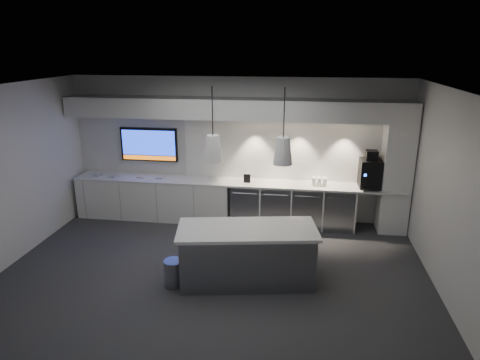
% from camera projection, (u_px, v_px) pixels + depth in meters
% --- Properties ---
extents(floor, '(7.00, 7.00, 0.00)m').
position_uv_depth(floor, '(214.00, 272.00, 7.08)').
color(floor, '#323235').
rests_on(floor, ground).
extents(ceiling, '(7.00, 7.00, 0.00)m').
position_uv_depth(ceiling, '(210.00, 88.00, 6.18)').
color(ceiling, black).
rests_on(ceiling, wall_back).
extents(wall_back, '(7.00, 0.00, 7.00)m').
position_uv_depth(wall_back, '(237.00, 150.00, 8.99)').
color(wall_back, silver).
rests_on(wall_back, floor).
extents(wall_front, '(7.00, 0.00, 7.00)m').
position_uv_depth(wall_front, '(161.00, 265.00, 4.27)').
color(wall_front, silver).
rests_on(wall_front, floor).
extents(wall_left, '(0.00, 7.00, 7.00)m').
position_uv_depth(wall_left, '(6.00, 177.00, 7.11)').
color(wall_left, silver).
rests_on(wall_left, floor).
extents(wall_right, '(0.00, 7.00, 7.00)m').
position_uv_depth(wall_right, '(450.00, 198.00, 6.15)').
color(wall_right, silver).
rests_on(wall_right, floor).
extents(back_counter, '(6.80, 0.65, 0.04)m').
position_uv_depth(back_counter, '(234.00, 182.00, 8.87)').
color(back_counter, silver).
rests_on(back_counter, left_base_cabinets).
extents(left_base_cabinets, '(3.30, 0.63, 0.86)m').
position_uv_depth(left_base_cabinets, '(155.00, 198.00, 9.25)').
color(left_base_cabinets, white).
rests_on(left_base_cabinets, floor).
extents(fridge_unit_a, '(0.60, 0.61, 0.85)m').
position_uv_depth(fridge_unit_a, '(246.00, 203.00, 8.97)').
color(fridge_unit_a, gray).
rests_on(fridge_unit_a, floor).
extents(fridge_unit_b, '(0.60, 0.61, 0.85)m').
position_uv_depth(fridge_unit_b, '(276.00, 205.00, 8.89)').
color(fridge_unit_b, gray).
rests_on(fridge_unit_b, floor).
extents(fridge_unit_c, '(0.60, 0.61, 0.85)m').
position_uv_depth(fridge_unit_c, '(307.00, 206.00, 8.80)').
color(fridge_unit_c, gray).
rests_on(fridge_unit_c, floor).
extents(fridge_unit_d, '(0.60, 0.61, 0.85)m').
position_uv_depth(fridge_unit_d, '(338.00, 208.00, 8.71)').
color(fridge_unit_d, gray).
rests_on(fridge_unit_d, floor).
extents(backsplash, '(4.60, 0.03, 1.30)m').
position_uv_depth(backsplash, '(294.00, 149.00, 8.79)').
color(backsplash, white).
rests_on(backsplash, wall_back).
extents(soffit, '(6.90, 0.60, 0.40)m').
position_uv_depth(soffit, '(234.00, 109.00, 8.44)').
color(soffit, white).
rests_on(soffit, wall_back).
extents(column, '(0.55, 0.55, 2.60)m').
position_uv_depth(column, '(396.00, 169.00, 8.33)').
color(column, white).
rests_on(column, floor).
extents(wall_tv, '(1.25, 0.07, 0.72)m').
position_uv_depth(wall_tv, '(149.00, 144.00, 9.19)').
color(wall_tv, black).
rests_on(wall_tv, wall_back).
extents(island, '(2.27, 1.28, 0.91)m').
position_uv_depth(island, '(247.00, 255.00, 6.70)').
color(island, gray).
rests_on(island, floor).
extents(bin, '(0.36, 0.36, 0.43)m').
position_uv_depth(bin, '(174.00, 273.00, 6.65)').
color(bin, gray).
rests_on(bin, floor).
extents(coffee_machine, '(0.41, 0.58, 0.74)m').
position_uv_depth(coffee_machine, '(370.00, 172.00, 8.42)').
color(coffee_machine, black).
rests_on(coffee_machine, back_counter).
extents(sign_black, '(0.14, 0.02, 0.18)m').
position_uv_depth(sign_black, '(247.00, 178.00, 8.75)').
color(sign_black, black).
rests_on(sign_black, back_counter).
extents(sign_white, '(0.18, 0.07, 0.14)m').
position_uv_depth(sign_white, '(213.00, 179.00, 8.82)').
color(sign_white, silver).
rests_on(sign_white, back_counter).
extents(cup_cluster, '(0.30, 0.19, 0.16)m').
position_uv_depth(cup_cluster, '(319.00, 181.00, 8.59)').
color(cup_cluster, white).
rests_on(cup_cluster, back_counter).
extents(tray_a, '(0.19, 0.19, 0.02)m').
position_uv_depth(tray_a, '(97.00, 176.00, 9.22)').
color(tray_a, '#ADADAD').
rests_on(tray_a, back_counter).
extents(tray_b, '(0.20, 0.20, 0.02)m').
position_uv_depth(tray_b, '(114.00, 176.00, 9.16)').
color(tray_b, '#ADADAD').
rests_on(tray_b, back_counter).
extents(tray_c, '(0.18, 0.18, 0.02)m').
position_uv_depth(tray_c, '(142.00, 177.00, 9.12)').
color(tray_c, '#ADADAD').
rests_on(tray_c, back_counter).
extents(tray_d, '(0.18, 0.18, 0.02)m').
position_uv_depth(tray_d, '(161.00, 177.00, 9.08)').
color(tray_d, '#ADADAD').
rests_on(tray_d, back_counter).
extents(pendant_left, '(0.28, 0.28, 1.10)m').
position_uv_depth(pendant_left, '(213.00, 148.00, 6.26)').
color(pendant_left, white).
rests_on(pendant_left, ceiling).
extents(pendant_right, '(0.28, 0.28, 1.10)m').
position_uv_depth(pendant_right, '(283.00, 151.00, 6.12)').
color(pendant_right, white).
rests_on(pendant_right, ceiling).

